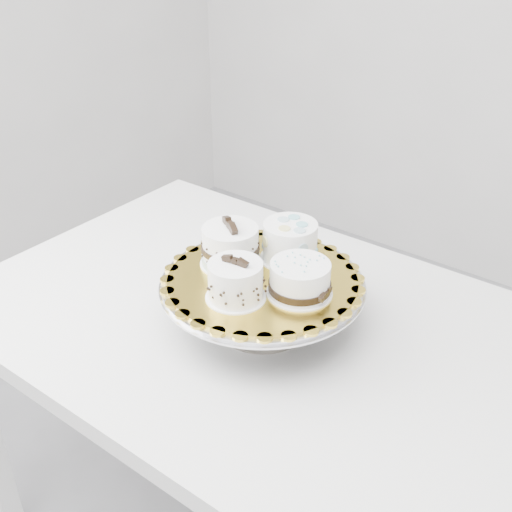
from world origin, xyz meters
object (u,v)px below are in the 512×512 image
Objects in this scene: cake_ribbon at (300,280)px; cake_board at (262,279)px; cake_dots at (290,241)px; table at (260,347)px; cake_stand at (262,295)px; cake_banded at (230,248)px; cake_swirl at (236,282)px.

cake_board is at bearing 170.48° from cake_ribbon.
cake_dots is (-0.00, 0.09, 0.04)m from cake_board.
cake_dots reaches higher than table.
table is 3.37× the size of cake_board.
cake_ribbon is at bearing 0.15° from cake_stand.
cake_dots is at bearing 73.59° from table.
cake_dots is at bearing 90.82° from cake_board.
cake_banded reaches higher than cake_dots.
cake_swirl is at bearing -13.73° from cake_banded.
cake_banded is 0.12m from cake_dots.
cake_stand is 3.57× the size of cake_swirl.
cake_banded is at bearing -152.13° from cake_dots.
cake_board is 2.66× the size of cake_dots.
table is at bearing 47.48° from cake_banded.
cake_swirl is at bearing -88.20° from cake_board.
table is at bearing 96.13° from cake_swirl.
cake_swirl is 0.12m from cake_ribbon.
cake_stand is at bearing 170.48° from cake_ribbon.
cake_ribbon is at bearing 0.15° from cake_board.
table is 3.11× the size of cake_stand.
table is 0.24m from cake_dots.
table is at bearing -125.20° from cake_dots.
cake_swirl is at bearing -88.20° from cake_stand.
cake_dots reaches higher than cake_stand.
cake_stand is 0.11m from cake_banded.
cake_stand is 0.11m from cake_ribbon.
cake_board is at bearing 29.52° from cake_banded.
cake_ribbon is (0.09, 0.00, 0.07)m from cake_stand.
table is at bearing 136.18° from cake_stand.
cake_dots reaches higher than cake_board.
table is at bearing 136.18° from cake_board.
cake_board is 0.09m from cake_ribbon.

